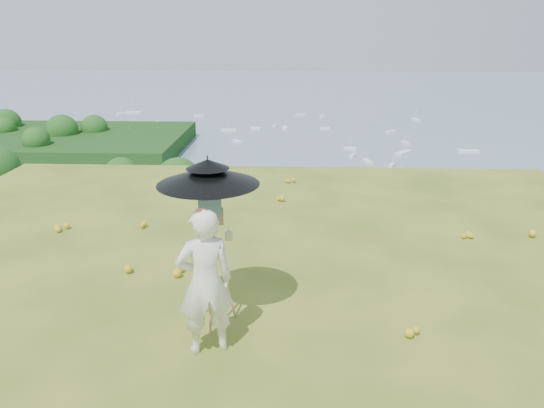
{
  "coord_description": "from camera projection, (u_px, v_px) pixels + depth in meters",
  "views": [
    {
      "loc": [
        0.47,
        -6.95,
        3.64
      ],
      "look_at": [
        0.11,
        1.4,
        0.82
      ],
      "focal_mm": 35.0,
      "sensor_mm": 36.0,
      "label": 1
    }
  ],
  "objects": [
    {
      "name": "field_easel",
      "position": [
        212.0,
        263.0,
        6.58
      ],
      "size": [
        0.78,
        0.78,
        1.68
      ],
      "primitive_type": null,
      "rotation": [
        0.0,
        0.0,
        0.25
      ],
      "color": "#B07349",
      "rests_on": "ground"
    },
    {
      "name": "shoreline_tier",
      "position": [
        290.0,
        270.0,
        90.28
      ],
      "size": [
        170.0,
        28.0,
        8.0
      ],
      "primitive_type": "cube",
      "color": "#675D52",
      "rests_on": "bay_water"
    },
    {
      "name": "slope_trees",
      "position": [
        288.0,
        253.0,
        45.69
      ],
      "size": [
        110.0,
        50.0,
        6.0
      ],
      "primitive_type": null,
      "color": "#1F4615",
      "rests_on": "forest_slope"
    },
    {
      "name": "painter_cap",
      "position": [
        202.0,
        213.0,
        5.72
      ],
      "size": [
        0.22,
        0.26,
        0.1
      ],
      "primitive_type": null,
      "rotation": [
        0.0,
        0.0,
        0.1
      ],
      "color": "#D67583",
      "rests_on": "painter"
    },
    {
      "name": "ground",
      "position": [
        260.0,
        287.0,
        7.76
      ],
      "size": [
        14.0,
        14.0,
        0.0
      ],
      "primitive_type": "plane",
      "color": "#4F681D",
      "rests_on": "ground"
    },
    {
      "name": "painter",
      "position": [
        205.0,
        282.0,
        5.99
      ],
      "size": [
        0.75,
        0.62,
        1.77
      ],
      "primitive_type": "imported",
      "rotation": [
        0.0,
        0.0,
        3.49
      ],
      "color": "white",
      "rests_on": "ground"
    },
    {
      "name": "harbor_town",
      "position": [
        291.0,
        235.0,
        88.19
      ],
      "size": [
        110.0,
        22.0,
        5.0
      ],
      "primitive_type": null,
      "color": "silver",
      "rests_on": "shoreline_tier"
    },
    {
      "name": "sun_umbrella",
      "position": [
        209.0,
        189.0,
        6.3
      ],
      "size": [
        1.4,
        1.4,
        0.82
      ],
      "primitive_type": null,
      "rotation": [
        0.0,
        0.0,
        0.15
      ],
      "color": "black",
      "rests_on": "field_easel"
    },
    {
      "name": "wildflowers",
      "position": [
        262.0,
        276.0,
        7.98
      ],
      "size": [
        10.0,
        10.5,
        0.12
      ],
      "primitive_type": null,
      "color": "gold",
      "rests_on": "ground"
    },
    {
      "name": "forest_slope",
      "position": [
        286.0,
        388.0,
        50.18
      ],
      "size": [
        140.0,
        56.0,
        22.0
      ],
      "primitive_type": "cube",
      "color": "#143B10",
      "rests_on": "bay_water"
    },
    {
      "name": "peninsula",
      "position": [
        55.0,
        134.0,
        166.83
      ],
      "size": [
        90.0,
        60.0,
        12.0
      ],
      "primitive_type": null,
      "color": "#143B10",
      "rests_on": "bay_water"
    },
    {
      "name": "moored_boats",
      "position": [
        255.0,
        147.0,
        171.43
      ],
      "size": [
        140.0,
        140.0,
        0.7
      ],
      "primitive_type": null,
      "color": "white",
      "rests_on": "bay_water"
    },
    {
      "name": "bay_water",
      "position": [
        294.0,
        111.0,
        245.79
      ],
      "size": [
        700.0,
        700.0,
        0.0
      ],
      "primitive_type": "plane",
      "color": "#7184A2",
      "rests_on": "ground"
    }
  ]
}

